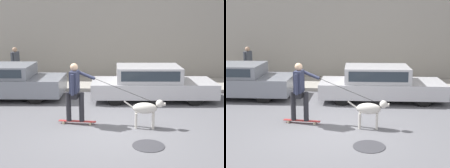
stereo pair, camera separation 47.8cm
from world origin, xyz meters
TOP-DOWN VIEW (x-y plane):
  - ground_plane at (0.00, 0.00)m, footprint 36.00×36.00m
  - back_wall at (0.00, 7.02)m, footprint 32.00×0.30m
  - sidewalk_curb at (0.00, 5.62)m, footprint 30.00×2.45m
  - parked_car_0 at (-4.18, 3.31)m, footprint 4.50×1.98m
  - parked_car_1 at (1.34, 3.31)m, footprint 4.47×1.90m
  - dog at (0.98, 0.30)m, footprint 1.12×0.33m
  - skateboarder at (-1.00, 0.54)m, footprint 2.82×0.59m
  - pedestrian_with_bag at (-4.58, 5.92)m, footprint 0.31×0.67m
  - manhole_cover at (0.95, -0.94)m, footprint 0.77×0.77m

SIDE VIEW (x-z plane):
  - ground_plane at x=0.00m, z-range 0.00..0.00m
  - manhole_cover at x=0.95m, z-range 0.00..0.01m
  - sidewalk_curb at x=0.00m, z-range 0.00..0.14m
  - dog at x=0.98m, z-range 0.14..0.94m
  - parked_car_1 at x=1.34m, z-range -0.02..1.23m
  - parked_car_0 at x=-4.18m, z-range 0.00..1.26m
  - pedestrian_with_bag at x=-4.58m, z-range 0.22..1.73m
  - skateboarder at x=-1.00m, z-range 0.12..1.86m
  - back_wall at x=0.00m, z-range 0.00..5.14m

